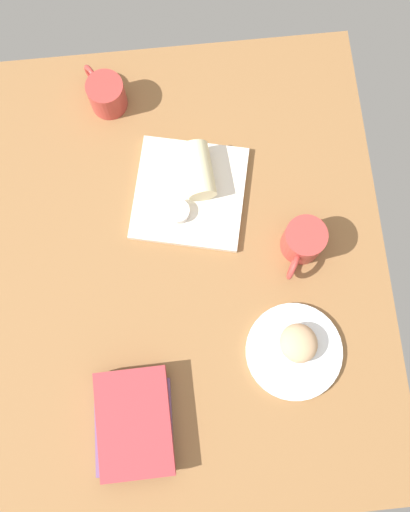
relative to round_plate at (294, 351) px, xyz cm
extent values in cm
cube|color=olive|center=(21.30, 21.34, -2.70)|extent=(110.00, 90.00, 4.00)
cylinder|color=white|center=(0.00, 0.00, 0.00)|extent=(20.91, 20.91, 1.40)
ellipsoid|color=tan|center=(1.46, -0.75, 3.11)|extent=(10.20, 9.87, 4.81)
cube|color=silver|center=(37.97, 19.11, 0.10)|extent=(29.71, 29.71, 1.60)
cylinder|color=silver|center=(33.31, 22.15, 1.94)|extent=(5.38, 5.38, 2.08)
cylinder|color=#C45F21|center=(33.31, 22.15, 2.68)|extent=(4.41, 4.41, 0.40)
cylinder|color=beige|center=(41.71, 16.68, 4.10)|extent=(12.78, 7.33, 6.40)
cube|color=#6B4C7A|center=(-12.12, 35.45, 0.68)|extent=(19.49, 16.58, 2.76)
cube|color=#A53338|center=(-11.32, 35.09, 3.39)|extent=(22.06, 15.40, 2.65)
cylinder|color=#B23833|center=(62.51, 35.98, 3.57)|extent=(8.61, 8.61, 8.55)
cylinder|color=#B07937|center=(62.51, 35.98, 7.25)|extent=(7.06, 7.06, 0.40)
torus|color=#B23833|center=(67.40, 38.94, 3.57)|extent=(6.04, 4.31, 6.33)
cylinder|color=#B23833|center=(23.47, -4.65, 3.82)|extent=(9.17, 9.17, 9.04)
cylinder|color=#A77F3C|center=(23.47, -4.65, 7.74)|extent=(7.52, 7.52, 0.40)
torus|color=#B23833|center=(18.11, -1.79, 3.82)|extent=(6.41, 4.18, 6.62)
camera|label=1|loc=(-5.19, 19.84, 126.86)|focal=40.75mm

